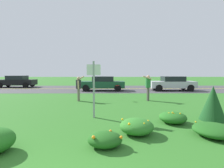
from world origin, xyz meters
TOP-DOWN VIEW (x-y plane):
  - ground_plane at (0.00, 9.25)m, footprint 120.00×120.00m
  - highway_strip at (0.00, 18.51)m, footprint 120.00×9.01m
  - highway_center_stripe at (0.00, 18.51)m, footprint 120.00×0.16m
  - daylily_clump_front_right at (2.00, 3.73)m, footprint 1.03×1.01m
  - daylily_clump_mid_right at (3.52, 4.90)m, footprint 1.00×1.02m
  - daylily_clump_mid_left at (1.07, 2.83)m, footprint 0.88×0.77m
  - daylily_clump_near_camera at (4.27, 3.56)m, footprint 1.22×1.28m
  - sign_post_near_path at (0.52, 5.71)m, footprint 0.56×0.10m
  - evergreen_shrub_side at (5.21, 5.30)m, footprint 0.98×0.98m
  - person_thrower_dark_shirt at (-0.87, 9.94)m, footprint 0.52×0.49m
  - person_catcher_green_shirt at (3.68, 10.03)m, footprint 0.58×0.49m
  - frisbee_red at (1.67, 10.23)m, footprint 0.25×0.25m
  - car_silver_center_left at (7.52, 16.48)m, footprint 4.50×2.00m
  - car_dark_green_center_right at (0.38, 16.48)m, footprint 4.50×2.00m
  - car_black_rightmost at (-10.49, 20.54)m, footprint 4.50×2.00m

SIDE VIEW (x-z plane):
  - ground_plane at x=0.00m, z-range 0.00..0.00m
  - highway_strip at x=0.00m, z-range 0.00..0.01m
  - highway_center_stripe at x=0.00m, z-range 0.01..0.01m
  - daylily_clump_near_camera at x=4.27m, z-range 0.00..0.35m
  - daylily_clump_mid_left at x=1.07m, z-range -0.01..0.39m
  - daylily_clump_mid_right at x=3.52m, z-range -0.02..0.43m
  - daylily_clump_front_right at x=2.00m, z-range 0.00..0.48m
  - evergreen_shrub_side at x=5.21m, z-range 0.00..1.35m
  - car_silver_center_left at x=7.52m, z-range 0.01..1.46m
  - car_dark_green_center_right at x=0.38m, z-range 0.01..1.46m
  - car_black_rightmost at x=-10.49m, z-range 0.01..1.46m
  - person_thrower_dark_shirt at x=-0.87m, z-range 0.13..1.77m
  - frisbee_red at x=1.67m, z-range 0.94..1.02m
  - person_catcher_green_shirt at x=3.68m, z-range 0.17..1.85m
  - sign_post_near_path at x=0.52m, z-range 0.25..2.58m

